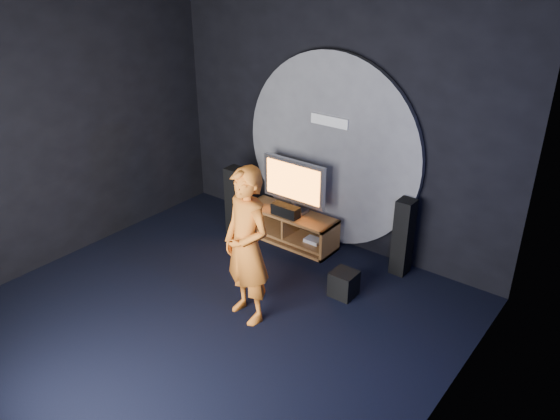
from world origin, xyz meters
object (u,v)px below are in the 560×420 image
Objects in this scene: subwoofer at (344,284)px; player at (247,246)px; tower_speaker_right at (403,237)px; tv at (294,184)px; tower_speaker_left at (235,201)px; media_console at (291,229)px.

subwoofer is 0.18× the size of player.
tv is at bearing -174.56° from tower_speaker_right.
player is at bearing -69.48° from tv.
tower_speaker_left is (-0.78, -0.33, -0.35)m from tv.
player is at bearing -44.18° from tower_speaker_left.
tower_speaker_left is 2.39m from tower_speaker_right.
tower_speaker_right is 3.21× the size of subwoofer.
tower_speaker_right is at bearing 71.25° from subwoofer.
tv is 0.97× the size of tower_speaker_left.
subwoofer is at bearing 70.10° from player.
tower_speaker_left is 2.11m from subwoofer.
tower_speaker_right is at bearing 76.19° from player.
media_console is at bearing -83.76° from tv.
tv reaches higher than media_console.
subwoofer is at bearing -10.88° from tower_speaker_left.
media_console is 1.89m from player.
player reaches higher than subwoofer.
tv is at bearing 22.75° from tower_speaker_left.
tower_speaker_left is at bearing -161.73° from media_console.
player is (0.63, -1.64, 0.69)m from media_console.
subwoofer is (1.27, -0.72, -0.70)m from tv.
tower_speaker_right is 0.56× the size of player.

